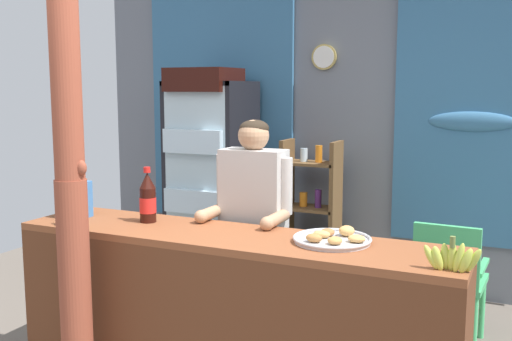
# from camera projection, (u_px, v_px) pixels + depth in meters

# --- Properties ---
(back_wall_curtained) EXTENTS (4.83, 0.22, 2.67)m
(back_wall_curtained) POSITION_uv_depth(u_px,v_px,m) (342.00, 129.00, 5.19)
(back_wall_curtained) COLOR slate
(back_wall_curtained) RESTS_ON ground
(stall_counter) EXTENTS (2.51, 0.55, 0.93)m
(stall_counter) POSITION_uv_depth(u_px,v_px,m) (222.00, 305.00, 3.19)
(stall_counter) COLOR brown
(stall_counter) RESTS_ON ground
(timber_post) EXTENTS (0.19, 0.17, 2.51)m
(timber_post) POSITION_uv_depth(u_px,v_px,m) (71.00, 189.00, 3.08)
(timber_post) COLOR brown
(timber_post) RESTS_ON ground
(drink_fridge) EXTENTS (0.67, 0.66, 1.89)m
(drink_fridge) POSITION_uv_depth(u_px,v_px,m) (210.00, 167.00, 5.23)
(drink_fridge) COLOR black
(drink_fridge) RESTS_ON ground
(bottle_shelf_rack) EXTENTS (0.48, 0.28, 1.29)m
(bottle_shelf_rack) POSITION_uv_depth(u_px,v_px,m) (311.00, 213.00, 5.04)
(bottle_shelf_rack) COLOR brown
(bottle_shelf_rack) RESTS_ON ground
(plastic_lawn_chair) EXTENTS (0.46, 0.46, 0.86)m
(plastic_lawn_chair) POSITION_uv_depth(u_px,v_px,m) (448.00, 276.00, 3.91)
(plastic_lawn_chair) COLOR #4CC675
(plastic_lawn_chair) RESTS_ON ground
(shopkeeper) EXTENTS (0.51, 0.42, 1.53)m
(shopkeeper) POSITION_uv_depth(u_px,v_px,m) (253.00, 213.00, 3.64)
(shopkeeper) COLOR #28282D
(shopkeeper) RESTS_ON ground
(soda_bottle_cola) EXTENTS (0.10, 0.10, 0.33)m
(soda_bottle_cola) POSITION_uv_depth(u_px,v_px,m) (148.00, 199.00, 3.51)
(soda_bottle_cola) COLOR black
(soda_bottle_cola) RESTS_ON stall_counter
(soda_bottle_lime_soda) EXTENTS (0.07, 0.07, 0.21)m
(soda_bottle_lime_soda) POSITION_uv_depth(u_px,v_px,m) (70.00, 211.00, 3.42)
(soda_bottle_lime_soda) COLOR #75C64C
(soda_bottle_lime_soda) RESTS_ON stall_counter
(snack_box_biscuit) EXTENTS (0.16, 0.15, 0.22)m
(snack_box_biscuit) POSITION_uv_depth(u_px,v_px,m) (74.00, 200.00, 3.64)
(snack_box_biscuit) COLOR #3D75B7
(snack_box_biscuit) RESTS_ON stall_counter
(pastry_tray) EXTENTS (0.41, 0.41, 0.07)m
(pastry_tray) POSITION_uv_depth(u_px,v_px,m) (333.00, 238.00, 3.06)
(pastry_tray) COLOR #BCBCC1
(pastry_tray) RESTS_ON stall_counter
(banana_bunch) EXTENTS (0.26, 0.06, 0.16)m
(banana_bunch) POSITION_uv_depth(u_px,v_px,m) (452.00, 258.00, 2.58)
(banana_bunch) COLOR #B7C647
(banana_bunch) RESTS_ON stall_counter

